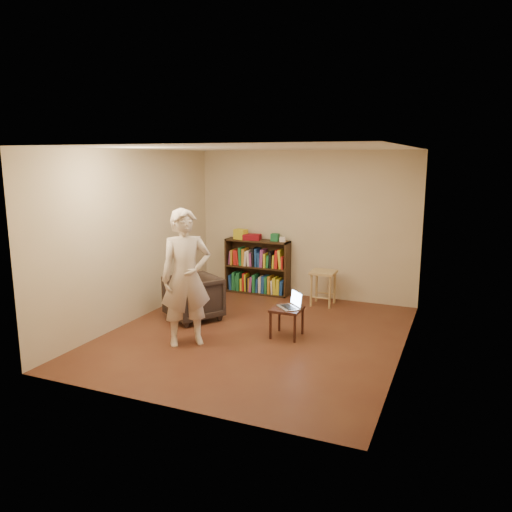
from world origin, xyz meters
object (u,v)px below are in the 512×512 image
at_px(bookshelf, 258,270).
at_px(person, 186,278).
at_px(laptop, 292,304).
at_px(armchair, 193,298).
at_px(stool, 323,278).
at_px(side_table, 287,313).

xyz_separation_m(bookshelf, person, (0.12, -2.75, 0.48)).
height_order(bookshelf, laptop, bookshelf).
height_order(bookshelf, armchair, bookshelf).
bearing_deg(armchair, person, -31.98).
relative_size(stool, armchair, 0.78).
relative_size(bookshelf, armchair, 1.59).
distance_m(bookshelf, person, 2.79).
relative_size(bookshelf, laptop, 2.95).
distance_m(stool, person, 2.79).
bearing_deg(stool, laptop, -89.92).
bearing_deg(laptop, armchair, -139.56).
distance_m(bookshelf, side_table, 2.34).
xyz_separation_m(bookshelf, laptop, (1.32, -1.93, 0.03)).
relative_size(side_table, laptop, 1.02).
xyz_separation_m(bookshelf, stool, (1.32, -0.27, 0.04)).
height_order(bookshelf, side_table, bookshelf).
height_order(armchair, side_table, armchair).
distance_m(armchair, person, 1.18).
bearing_deg(stool, armchair, -136.90).
height_order(bookshelf, person, person).
bearing_deg(stool, side_table, -91.84).
distance_m(side_table, laptop, 0.14).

